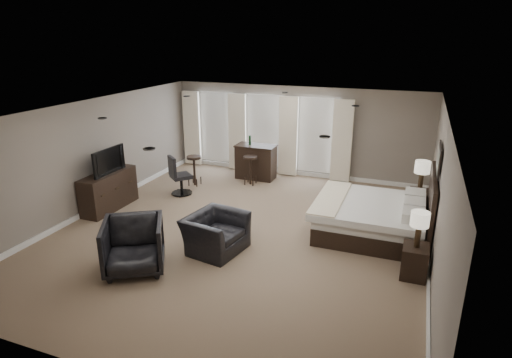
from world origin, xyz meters
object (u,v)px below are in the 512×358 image
(tv, at_px, (106,170))
(desk_chair, at_px, (181,175))
(lamp_near, at_px, (419,230))
(bar_stool_right, at_px, (250,170))
(lamp_far, at_px, (421,176))
(bed, at_px, (373,202))
(bar_stool_left, at_px, (194,171))
(dresser, at_px, (109,191))
(armchair_far, at_px, (133,243))
(nightstand_near, at_px, (414,261))
(armchair_near, at_px, (215,227))
(nightstand_far, at_px, (418,202))
(bar_counter, at_px, (256,162))

(tv, height_order, desk_chair, desk_chair)
(lamp_near, bearing_deg, bar_stool_right, 141.99)
(lamp_near, xyz_separation_m, lamp_far, (0.00, 2.90, 0.04))
(bed, distance_m, desk_chair, 4.96)
(bar_stool_left, xyz_separation_m, bar_stool_right, (1.42, 0.61, -0.01))
(dresser, height_order, armchair_far, armchair_far)
(bar_stool_right, bearing_deg, nightstand_near, -38.01)
(bed, relative_size, armchair_near, 2.01)
(bed, distance_m, nightstand_far, 1.75)
(lamp_near, distance_m, bar_stool_left, 6.50)
(tv, bearing_deg, armchair_near, -106.55)
(dresser, bearing_deg, lamp_far, 18.28)
(nightstand_far, height_order, dresser, dresser)
(armchair_near, bearing_deg, bed, -46.29)
(bar_counter, xyz_separation_m, desk_chair, (-1.35, -1.91, 0.03))
(armchair_far, distance_m, bar_stool_left, 4.53)
(nightstand_far, height_order, tv, tv)
(bed, distance_m, bar_stool_left, 5.14)
(lamp_far, xyz_separation_m, armchair_near, (-3.62, -3.27, -0.45))
(nightstand_near, height_order, armchair_near, armchair_near)
(armchair_near, bearing_deg, lamp_near, -74.13)
(lamp_near, bearing_deg, armchair_far, -161.67)
(armchair_far, bearing_deg, lamp_near, -12.67)
(dresser, relative_size, bar_stool_right, 1.91)
(armchair_far, height_order, desk_chair, desk_chair)
(bed, height_order, tv, bed)
(bed, distance_m, dresser, 6.09)
(nightstand_near, height_order, bar_stool_right, bar_stool_right)
(lamp_near, bearing_deg, bed, 121.54)
(bar_stool_left, bearing_deg, bed, -15.64)
(bed, bearing_deg, bar_counter, 144.54)
(dresser, relative_size, armchair_far, 1.49)
(nightstand_far, relative_size, desk_chair, 0.55)
(dresser, bearing_deg, bar_stool_right, 48.37)
(nightstand_far, xyz_separation_m, dresser, (-6.92, -2.29, 0.16))
(lamp_far, distance_m, tv, 7.29)
(lamp_far, relative_size, desk_chair, 0.67)
(lamp_near, relative_size, lamp_far, 0.90)
(bar_counter, distance_m, desk_chair, 2.34)
(bed, relative_size, bar_stool_right, 2.75)
(dresser, height_order, tv, tv)
(dresser, height_order, desk_chair, desk_chair)
(nightstand_near, distance_m, tv, 6.98)
(dresser, bearing_deg, nightstand_near, -5.07)
(nightstand_far, bearing_deg, bar_stool_left, -179.34)
(lamp_near, height_order, bar_stool_left, lamp_near)
(desk_chair, bearing_deg, bar_counter, -85.02)
(armchair_near, bearing_deg, lamp_far, -37.86)
(lamp_near, height_order, lamp_far, lamp_far)
(lamp_far, height_order, dresser, lamp_far)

